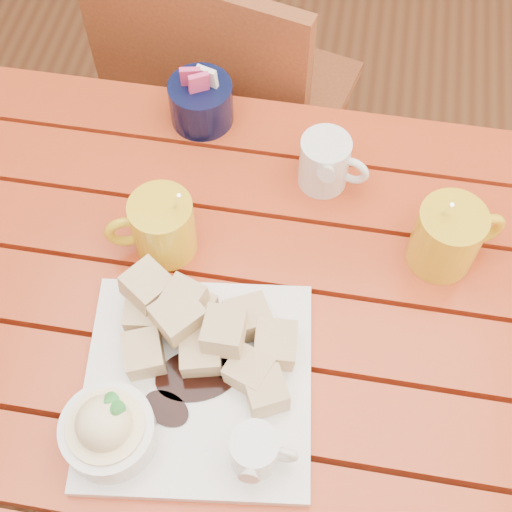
% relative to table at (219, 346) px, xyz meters
% --- Properties ---
extents(ground, '(5.00, 5.00, 0.00)m').
position_rel_table_xyz_m(ground, '(0.00, -0.00, -0.64)').
color(ground, '#582E19').
rests_on(ground, ground).
extents(table, '(1.20, 0.79, 0.75)m').
position_rel_table_xyz_m(table, '(0.00, 0.00, 0.00)').
color(table, '#9C2814').
rests_on(table, ground).
extents(dessert_plate, '(0.32, 0.32, 0.12)m').
position_rel_table_xyz_m(dessert_plate, '(-0.02, -0.12, 0.14)').
color(dessert_plate, white).
rests_on(dessert_plate, table).
extents(coffee_mug_left, '(0.12, 0.09, 0.15)m').
position_rel_table_xyz_m(coffee_mug_left, '(-0.09, 0.10, 0.16)').
color(coffee_mug_left, gold).
rests_on(coffee_mug_left, table).
extents(coffee_mug_right, '(0.13, 0.09, 0.15)m').
position_rel_table_xyz_m(coffee_mug_right, '(0.30, 0.14, 0.16)').
color(coffee_mug_right, gold).
rests_on(coffee_mug_right, table).
extents(cream_pitcher, '(0.11, 0.09, 0.09)m').
position_rel_table_xyz_m(cream_pitcher, '(0.12, 0.25, 0.15)').
color(cream_pitcher, white).
rests_on(cream_pitcher, table).
extents(sugar_caddy, '(0.10, 0.10, 0.11)m').
position_rel_table_xyz_m(sugar_caddy, '(-0.09, 0.34, 0.15)').
color(sugar_caddy, black).
rests_on(sugar_caddy, table).
extents(chair_far, '(0.51, 0.51, 0.89)m').
position_rel_table_xyz_m(chair_far, '(-0.11, 0.59, -0.15)').
color(chair_far, brown).
rests_on(chair_far, ground).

